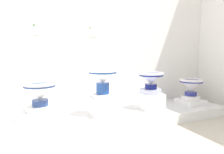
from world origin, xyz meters
TOP-DOWN VIEW (x-y plane):
  - wall_back at (2.14, 3.18)m, footprint 4.48×0.06m
  - display_platform at (2.14, 2.72)m, footprint 3.74×0.83m
  - plinth_block_leftmost at (1.37, 2.73)m, footprint 0.40×0.37m
  - antique_toilet_leftmost at (1.37, 2.73)m, footprint 0.37×0.37m
  - plinth_block_pale_glazed at (2.13, 2.70)m, footprint 0.30×0.33m
  - antique_toilet_pale_glazed at (2.13, 2.70)m, footprint 0.37×0.37m
  - plinth_block_squat_floral at (2.88, 2.70)m, footprint 0.31×0.32m
  - antique_toilet_squat_floral at (2.88, 2.70)m, footprint 0.36×0.36m
  - plinth_block_central_ornate at (3.62, 2.67)m, footprint 0.34×0.37m
  - antique_toilet_central_ornate at (3.62, 2.67)m, footprint 0.37×0.37m
  - info_placard_second at (1.38, 3.15)m, footprint 0.10×0.01m
  - info_placard_third at (2.15, 3.15)m, footprint 0.13×0.01m

SIDE VIEW (x-z plane):
  - display_platform at x=2.14m, z-range 0.00..0.14m
  - plinth_block_central_ornate at x=3.62m, z-range 0.14..0.22m
  - plinth_block_leftmost at x=1.37m, z-range 0.14..0.27m
  - plinth_block_squat_floral at x=2.88m, z-range 0.14..0.36m
  - plinth_block_pale_glazed at x=2.13m, z-range 0.14..0.37m
  - antique_toilet_central_ornate at x=3.62m, z-range 0.26..0.59m
  - antique_toilet_leftmost at x=1.37m, z-range 0.31..0.65m
  - antique_toilet_squat_floral at x=2.88m, z-range 0.40..0.71m
  - antique_toilet_pale_glazed at x=2.13m, z-range 0.43..0.80m
  - info_placard_second at x=1.38m, z-range 1.19..1.34m
  - info_placard_third at x=2.15m, z-range 1.19..1.34m
  - wall_back at x=2.14m, z-range 0.00..3.29m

